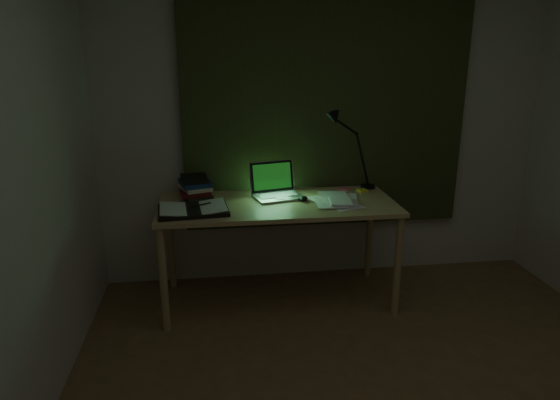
{
  "coord_description": "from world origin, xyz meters",
  "views": [
    {
      "loc": [
        -0.87,
        -1.81,
        1.81
      ],
      "look_at": [
        -0.43,
        1.43,
        0.82
      ],
      "focal_mm": 32.0,
      "sensor_mm": 36.0,
      "label": 1
    }
  ],
  "objects_px": {
    "open_textbook": "(193,209)",
    "book_stack": "(196,187)",
    "desk": "(278,252)",
    "desk_lamp": "(370,150)",
    "loose_papers": "(333,202)",
    "laptop": "(279,182)"
  },
  "relations": [
    {
      "from": "open_textbook",
      "to": "book_stack",
      "type": "xyz_separation_m",
      "value": [
        0.01,
        0.35,
        0.06
      ]
    },
    {
      "from": "book_stack",
      "to": "desk",
      "type": "bearing_deg",
      "value": -20.15
    },
    {
      "from": "laptop",
      "to": "book_stack",
      "type": "xyz_separation_m",
      "value": [
        -0.6,
        0.1,
        -0.04
      ]
    },
    {
      "from": "laptop",
      "to": "open_textbook",
      "type": "xyz_separation_m",
      "value": [
        -0.61,
        -0.25,
        -0.1
      ]
    },
    {
      "from": "desk",
      "to": "open_textbook",
      "type": "bearing_deg",
      "value": -166.9
    },
    {
      "from": "desk",
      "to": "open_textbook",
      "type": "relative_size",
      "value": 3.66
    },
    {
      "from": "open_textbook",
      "to": "desk",
      "type": "bearing_deg",
      "value": 7.78
    },
    {
      "from": "open_textbook",
      "to": "desk_lamp",
      "type": "xyz_separation_m",
      "value": [
        1.34,
        0.43,
        0.28
      ]
    },
    {
      "from": "open_textbook",
      "to": "loose_papers",
      "type": "height_order",
      "value": "open_textbook"
    },
    {
      "from": "laptop",
      "to": "book_stack",
      "type": "distance_m",
      "value": 0.61
    },
    {
      "from": "book_stack",
      "to": "desk_lamp",
      "type": "distance_m",
      "value": 1.35
    },
    {
      "from": "open_textbook",
      "to": "loose_papers",
      "type": "bearing_deg",
      "value": -1.03
    },
    {
      "from": "desk",
      "to": "loose_papers",
      "type": "xyz_separation_m",
      "value": [
        0.39,
        -0.06,
        0.39
      ]
    },
    {
      "from": "laptop",
      "to": "desk_lamp",
      "type": "relative_size",
      "value": 0.65
    },
    {
      "from": "loose_papers",
      "to": "desk_lamp",
      "type": "distance_m",
      "value": 0.59
    },
    {
      "from": "open_textbook",
      "to": "desk_lamp",
      "type": "relative_size",
      "value": 0.76
    },
    {
      "from": "loose_papers",
      "to": "book_stack",
      "type": "bearing_deg",
      "value": 164.05
    },
    {
      "from": "desk",
      "to": "laptop",
      "type": "xyz_separation_m",
      "value": [
        0.02,
        0.11,
        0.51
      ]
    },
    {
      "from": "book_stack",
      "to": "desk_lamp",
      "type": "bearing_deg",
      "value": 3.5
    },
    {
      "from": "open_textbook",
      "to": "loose_papers",
      "type": "relative_size",
      "value": 1.28
    },
    {
      "from": "open_textbook",
      "to": "desk_lamp",
      "type": "bearing_deg",
      "value": 12.45
    },
    {
      "from": "book_stack",
      "to": "loose_papers",
      "type": "relative_size",
      "value": 0.68
    }
  ]
}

